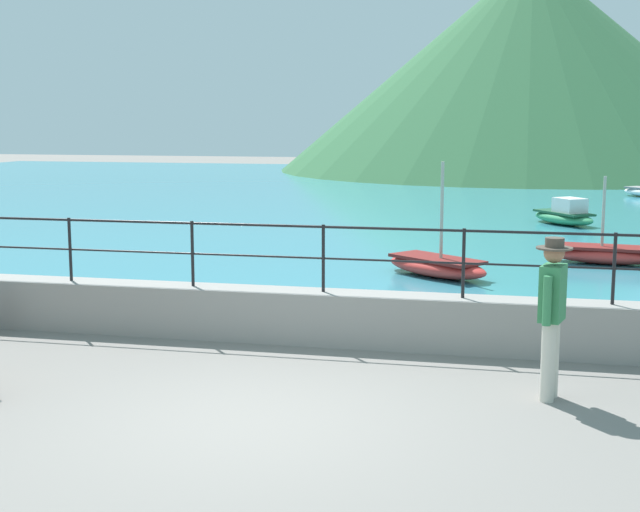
% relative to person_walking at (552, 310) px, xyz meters
% --- Properties ---
extents(ground_plane, '(120.00, 120.00, 0.00)m').
position_rel_person_walking_xyz_m(ground_plane, '(-2.89, -1.38, -0.98)').
color(ground_plane, slate).
extents(promenade_wall, '(20.00, 0.56, 0.70)m').
position_rel_person_walking_xyz_m(promenade_wall, '(-2.89, 1.82, -0.63)').
color(promenade_wall, gray).
rests_on(promenade_wall, ground).
extents(railing, '(18.44, 0.04, 0.90)m').
position_rel_person_walking_xyz_m(railing, '(-2.89, 1.82, 0.35)').
color(railing, black).
rests_on(railing, promenade_wall).
extents(lake_water, '(64.00, 44.32, 0.06)m').
position_rel_person_walking_xyz_m(lake_water, '(-2.89, 24.46, -0.95)').
color(lake_water, teal).
rests_on(lake_water, ground).
extents(hill_main, '(28.22, 28.22, 11.97)m').
position_rel_person_walking_xyz_m(hill_main, '(-0.19, 42.73, 5.01)').
color(hill_main, '#33663D').
rests_on(hill_main, ground).
extents(person_walking, '(0.38, 0.55, 1.75)m').
position_rel_person_walking_xyz_m(person_walking, '(0.00, 0.00, 0.00)').
color(person_walking, beige).
rests_on(person_walking, ground).
extents(boat_0, '(2.37, 2.12, 2.14)m').
position_rel_person_walking_xyz_m(boat_0, '(-1.86, 6.94, -0.71)').
color(boat_0, red).
rests_on(boat_0, lake_water).
extents(boat_1, '(2.40, 1.20, 1.78)m').
position_rel_person_walking_xyz_m(boat_1, '(1.37, 9.18, -0.72)').
color(boat_1, red).
rests_on(boat_1, lake_water).
extents(boat_2, '(2.05, 2.40, 0.76)m').
position_rel_person_walking_xyz_m(boat_2, '(0.83, 15.98, -0.65)').
color(boat_2, '#338C59').
rests_on(boat_2, lake_water).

